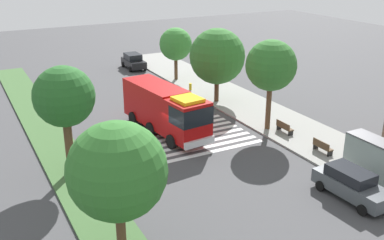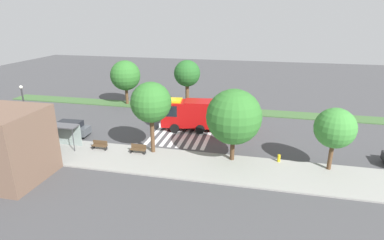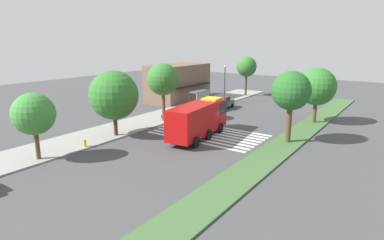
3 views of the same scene
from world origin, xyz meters
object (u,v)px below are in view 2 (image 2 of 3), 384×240
fire_truck (198,113)px  street_lamp (25,108)px  parked_car_mid (69,129)px  bench_west_of_shelter (138,149)px  median_tree_far_west (187,74)px  sidewalk_tree_west (234,117)px  sidewalk_tree_center (151,103)px  median_tree_west (125,76)px  sidewalk_tree_far_west (335,128)px  bench_near_shelter (100,145)px  fire_hydrant (279,158)px  bus_stop_shelter (64,130)px

fire_truck → street_lamp: (17.92, 7.10, 1.61)m
parked_car_mid → bench_west_of_shelter: 10.06m
street_lamp → bench_west_of_shelter: bearing=175.6°
parked_car_mid → median_tree_far_west: 17.93m
bench_west_of_shelter → sidewalk_tree_west: sidewalk_tree_west is taller
sidewalk_tree_center → bench_west_of_shelter: bearing=25.2°
median_tree_west → fire_truck: bearing=147.1°
street_lamp → sidewalk_tree_far_west: (-31.61, 0.40, 0.35)m
bench_near_shelter → median_tree_west: size_ratio=0.24×
street_lamp → fire_hydrant: bearing=-179.8°
bus_stop_shelter → street_lamp: street_lamp is taller
bench_west_of_shelter → median_tree_far_west: (-1.08, -16.54, 4.65)m
street_lamp → bench_near_shelter: bearing=173.6°
bus_stop_shelter → bench_west_of_shelter: size_ratio=2.19×
sidewalk_tree_far_west → bench_near_shelter: bearing=1.6°
fire_hydrant → bus_stop_shelter: bearing=3.0°
fire_truck → street_lamp: bearing=14.9°
parked_car_mid → fire_hydrant: parked_car_mid is taller
fire_truck → bench_near_shelter: bearing=36.5°
sidewalk_tree_west → median_tree_far_west: 17.95m
fire_truck → sidewalk_tree_west: 9.28m
parked_car_mid → fire_hydrant: (-23.39, 1.70, -0.43)m
sidewalk_tree_far_west → sidewalk_tree_center: bearing=-0.0°
median_tree_west → street_lamp: bearing=72.4°
bench_near_shelter → sidewalk_tree_west: sidewalk_tree_west is taller
sidewalk_tree_far_west → median_tree_west: bearing=-30.8°
parked_car_mid → sidewalk_tree_far_west: size_ratio=0.85×
sidewalk_tree_far_west → sidewalk_tree_west: bearing=-0.0°
street_lamp → median_tree_far_west: bearing=-133.2°
sidewalk_tree_west → sidewalk_tree_center: size_ratio=0.96×
street_lamp → sidewalk_tree_west: 22.87m
sidewalk_tree_center → median_tree_far_west: 15.91m
fire_truck → bus_stop_shelter: bearing=26.1°
fire_truck → sidewalk_tree_center: sidewalk_tree_center is taller
bus_stop_shelter → bench_near_shelter: (-4.00, -0.03, -1.30)m
parked_car_mid → median_tree_far_west: size_ratio=0.69×
street_lamp → fire_truck: bearing=-158.4°
parked_car_mid → fire_hydrant: size_ratio=6.92×
sidewalk_tree_far_west → sidewalk_tree_center: size_ratio=0.79×
fire_truck → sidewalk_tree_center: 8.72m
street_lamp → median_tree_west: median_tree_west is taller
bus_stop_shelter → sidewalk_tree_west: bearing=-177.9°
bench_west_of_shelter → fire_hydrant: bench_west_of_shelter is taller
street_lamp → sidewalk_tree_center: size_ratio=0.84×
bench_west_of_shelter → median_tree_west: (8.57, -16.54, 3.97)m
street_lamp → fire_hydrant: street_lamp is taller
bench_near_shelter → street_lamp: street_lamp is taller
sidewalk_tree_west → parked_car_mid: bearing=-6.6°
sidewalk_tree_west → median_tree_west: 23.97m
parked_car_mid → sidewalk_tree_center: bearing=166.3°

